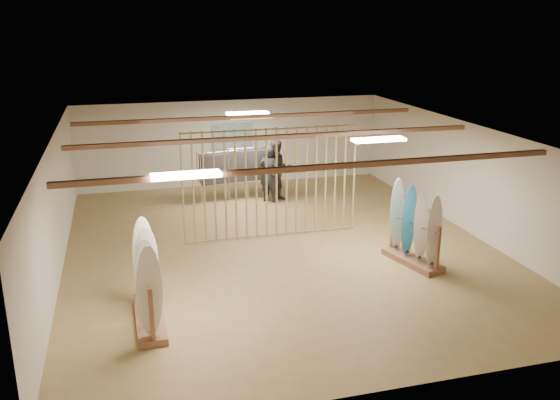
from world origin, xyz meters
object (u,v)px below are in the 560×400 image
object	(u,v)px
rack_right	(414,238)
clothing_rack_b	(252,165)
shopper_b	(278,166)
clothing_rack_a	(222,168)
shopper_a	(269,170)
rack_left	(148,291)

from	to	relation	value
rack_right	clothing_rack_b	bearing A→B (deg)	97.01
clothing_rack_b	shopper_b	size ratio (longest dim) A/B	0.77
clothing_rack_a	shopper_a	world-z (taller)	shopper_a
shopper_a	rack_left	bearing A→B (deg)	99.19
clothing_rack_a	shopper_a	distance (m)	1.41
rack_right	clothing_rack_b	distance (m)	6.42
rack_left	shopper_a	size ratio (longest dim) A/B	0.99
rack_right	shopper_b	world-z (taller)	shopper_b
rack_right	clothing_rack_a	size ratio (longest dim) A/B	1.17
rack_right	clothing_rack_b	size ratio (longest dim) A/B	1.13
rack_right	clothing_rack_a	world-z (taller)	rack_right
rack_right	shopper_a	bearing A→B (deg)	94.95
clothing_rack_b	shopper_a	xyz separation A→B (m)	(0.41, -0.47, -0.09)
clothing_rack_a	clothing_rack_b	xyz separation A→B (m)	(0.92, 0.03, 0.04)
rack_left	clothing_rack_b	bearing A→B (deg)	63.09
clothing_rack_b	shopper_b	xyz separation A→B (m)	(0.69, -0.42, -0.00)
shopper_a	clothing_rack_a	bearing A→B (deg)	21.61
shopper_b	rack_right	bearing A→B (deg)	-69.18
clothing_rack_b	shopper_a	bearing A→B (deg)	-47.08
clothing_rack_b	clothing_rack_a	bearing A→B (deg)	-176.22
clothing_rack_a	shopper_a	size ratio (longest dim) A/B	0.81
clothing_rack_b	rack_right	bearing A→B (deg)	-66.59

